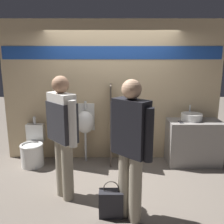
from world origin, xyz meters
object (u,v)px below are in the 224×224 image
urinal_far (136,122)px  urinal_near_counter (85,122)px  sink_basin (192,117)px  shopping_bag (111,203)px  toilet (33,150)px  cell_phone (181,122)px  person_in_vest (63,130)px  person_with_lanyard (131,145)px

urinal_far → urinal_near_counter: bearing=180.0°
sink_basin → shopping_bag: sink_basin is taller
urinal_far → shopping_bag: (-0.48, -1.74, -0.61)m
urinal_near_counter → toilet: bearing=-169.8°
cell_phone → sink_basin: bearing=33.6°
urinal_far → person_in_vest: 1.75m
urinal_far → person_with_lanyard: (-0.24, -1.77, 0.20)m
sink_basin → shopping_bag: 2.38m
toilet → shopping_bag: 2.16m
sink_basin → cell_phone: sink_basin is taller
cell_phone → person_in_vest: (-1.95, -1.06, 0.18)m
urinal_near_counter → toilet: urinal_near_counter is taller
cell_phone → shopping_bag: bearing=-130.0°
cell_phone → person_with_lanyard: 1.87m
person_in_vest → shopping_bag: (0.68, -0.45, -0.86)m
cell_phone → person_in_vest: bearing=-151.5°
shopping_bag → person_in_vest: bearing=146.4°
urinal_far → cell_phone: bearing=-15.9°
person_with_lanyard → urinal_far: bearing=-54.8°
toilet → person_in_vest: bearing=-53.8°
person_with_lanyard → person_in_vest: bearing=15.0°
person_in_vest → shopping_bag: 1.18m
sink_basin → shopping_bag: size_ratio=0.80×
sink_basin → urinal_near_counter: 2.03m
urinal_near_counter → shopping_bag: 1.91m
toilet → cell_phone: bearing=-1.0°
cell_phone → urinal_far: (-0.79, 0.23, -0.06)m
toilet → person_in_vest: person_in_vest is taller
urinal_near_counter → urinal_far: 0.99m
person_in_vest → person_with_lanyard: size_ratio=1.00×
urinal_far → sink_basin: bearing=-3.5°
person_in_vest → shopping_bag: size_ratio=3.63×
toilet → person_with_lanyard: (1.73, -1.60, 0.70)m
toilet → shopping_bag: bearing=-46.3°
cell_phone → urinal_far: 0.82m
cell_phone → urinal_near_counter: urinal_near_counter is taller
toilet → shopping_bag: toilet is taller
person_in_vest → shopping_bag: person_in_vest is taller
toilet → urinal_near_counter: bearing=10.2°
sink_basin → cell_phone: bearing=-146.4°
urinal_far → person_with_lanyard: 1.80m
cell_phone → shopping_bag: cell_phone is taller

